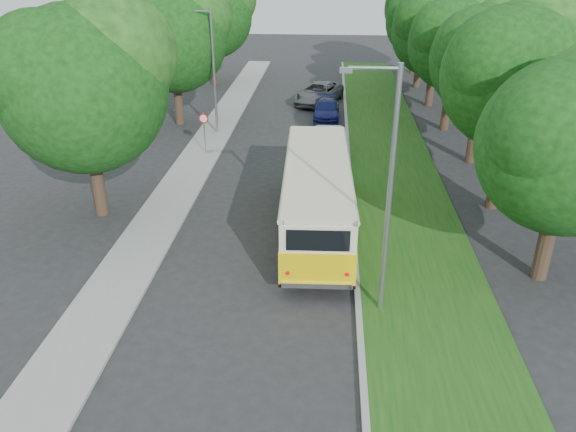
# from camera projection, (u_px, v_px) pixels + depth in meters

# --- Properties ---
(ground) EXTENTS (120.00, 120.00, 0.00)m
(ground) POSITION_uv_depth(u_px,v_px,m) (259.00, 266.00, 20.94)
(ground) COLOR #252527
(ground) RESTS_ON ground
(curb) EXTENTS (0.20, 70.00, 0.15)m
(curb) POSITION_uv_depth(u_px,v_px,m) (352.00, 211.00, 25.15)
(curb) COLOR gray
(curb) RESTS_ON ground
(grass_verge) EXTENTS (4.50, 70.00, 0.13)m
(grass_verge) POSITION_uv_depth(u_px,v_px,m) (405.00, 213.00, 24.99)
(grass_verge) COLOR #184D14
(grass_verge) RESTS_ON ground
(sidewalk) EXTENTS (2.20, 70.00, 0.12)m
(sidewalk) POSITION_uv_depth(u_px,v_px,m) (168.00, 205.00, 25.72)
(sidewalk) COLOR gray
(sidewalk) RESTS_ON ground
(treeline) EXTENTS (24.27, 41.91, 9.46)m
(treeline) POSITION_uv_depth(u_px,v_px,m) (343.00, 33.00, 34.28)
(treeline) COLOR #332319
(treeline) RESTS_ON ground
(lamppost_near) EXTENTS (1.71, 0.16, 8.00)m
(lamppost_near) POSITION_uv_depth(u_px,v_px,m) (387.00, 188.00, 16.50)
(lamppost_near) COLOR gray
(lamppost_near) RESTS_ON ground
(lamppost_far) EXTENTS (1.71, 0.16, 7.50)m
(lamppost_far) POSITION_uv_depth(u_px,v_px,m) (212.00, 68.00, 33.81)
(lamppost_far) COLOR gray
(lamppost_far) RESTS_ON ground
(warning_sign) EXTENTS (0.56, 0.10, 2.50)m
(warning_sign) POSITION_uv_depth(u_px,v_px,m) (204.00, 126.00, 31.24)
(warning_sign) COLOR gray
(warning_sign) RESTS_ON ground
(vintage_bus) EXTENTS (3.00, 10.44, 3.08)m
(vintage_bus) POSITION_uv_depth(u_px,v_px,m) (317.00, 198.00, 22.83)
(vintage_bus) COLOR yellow
(vintage_bus) RESTS_ON ground
(car_silver) EXTENTS (2.57, 4.06, 1.29)m
(car_silver) POSITION_uv_depth(u_px,v_px,m) (324.00, 150.00, 30.80)
(car_silver) COLOR #ADADB2
(car_silver) RESTS_ON ground
(car_white) EXTENTS (1.68, 4.31, 1.40)m
(car_white) POSITION_uv_depth(u_px,v_px,m) (329.00, 141.00, 32.02)
(car_white) COLOR silver
(car_white) RESTS_ON ground
(car_blue) EXTENTS (1.76, 4.28, 1.24)m
(car_blue) POSITION_uv_depth(u_px,v_px,m) (326.00, 110.00, 38.47)
(car_blue) COLOR navy
(car_blue) RESTS_ON ground
(car_grey) EXTENTS (4.11, 5.97, 1.52)m
(car_grey) POSITION_uv_depth(u_px,v_px,m) (319.00, 93.00, 42.17)
(car_grey) COLOR #56595E
(car_grey) RESTS_ON ground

